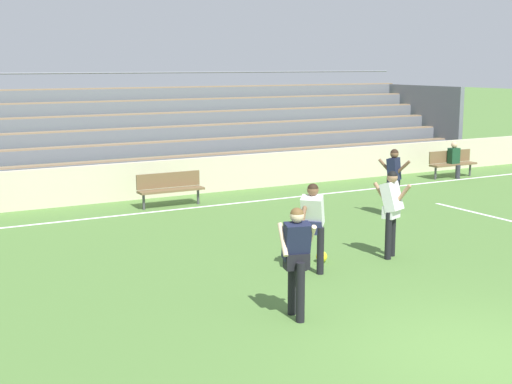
{
  "coord_description": "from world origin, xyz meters",
  "views": [
    {
      "loc": [
        -6.91,
        -6.28,
        3.77
      ],
      "look_at": [
        0.5,
        7.0,
        1.04
      ],
      "focal_mm": 50.25,
      "sensor_mm": 36.0,
      "label": 1
    }
  ],
  "objects_px": {
    "bleacher_stand": "(204,129)",
    "bench_near_bin": "(170,186)",
    "player_white_wide_right": "(312,220)",
    "player_dark_overlapping": "(394,176)",
    "player_dark_on_ball": "(297,253)",
    "bench_centre_sideline": "(452,161)",
    "player_white_pressing_high": "(391,206)",
    "spectator_seated": "(455,157)",
    "soccer_ball": "(322,257)"
  },
  "relations": [
    {
      "from": "spectator_seated",
      "to": "bench_near_bin",
      "type": "bearing_deg",
      "value": 179.34
    },
    {
      "from": "player_dark_overlapping",
      "to": "bleacher_stand",
      "type": "bearing_deg",
      "value": 96.87
    },
    {
      "from": "bleacher_stand",
      "to": "player_dark_overlapping",
      "type": "relative_size",
      "value": 11.67
    },
    {
      "from": "player_white_wide_right",
      "to": "player_dark_on_ball",
      "type": "xyz_separation_m",
      "value": [
        -1.54,
        -1.89,
        0.03
      ]
    },
    {
      "from": "spectator_seated",
      "to": "player_white_pressing_high",
      "type": "distance_m",
      "value": 10.74
    },
    {
      "from": "bleacher_stand",
      "to": "soccer_ball",
      "type": "height_order",
      "value": "bleacher_stand"
    },
    {
      "from": "player_white_pressing_high",
      "to": "spectator_seated",
      "type": "bearing_deg",
      "value": 39.11
    },
    {
      "from": "bench_centre_sideline",
      "to": "player_dark_overlapping",
      "type": "distance_m",
      "value": 6.97
    },
    {
      "from": "bleacher_stand",
      "to": "spectator_seated",
      "type": "xyz_separation_m",
      "value": [
        6.83,
        -5.0,
        -0.83
      ]
    },
    {
      "from": "bench_near_bin",
      "to": "bench_centre_sideline",
      "type": "xyz_separation_m",
      "value": [
        10.14,
        0.0,
        0.0
      ]
    },
    {
      "from": "player_white_pressing_high",
      "to": "player_white_wide_right",
      "type": "bearing_deg",
      "value": -177.21
    },
    {
      "from": "bench_centre_sideline",
      "to": "player_white_pressing_high",
      "type": "relative_size",
      "value": 1.04
    },
    {
      "from": "bench_near_bin",
      "to": "bench_centre_sideline",
      "type": "bearing_deg",
      "value": 0.0
    },
    {
      "from": "player_white_wide_right",
      "to": "player_dark_overlapping",
      "type": "relative_size",
      "value": 0.97
    },
    {
      "from": "player_dark_on_ball",
      "to": "soccer_ball",
      "type": "distance_m",
      "value": 3.26
    },
    {
      "from": "bench_near_bin",
      "to": "spectator_seated",
      "type": "height_order",
      "value": "spectator_seated"
    },
    {
      "from": "player_dark_on_ball",
      "to": "soccer_ball",
      "type": "height_order",
      "value": "player_dark_on_ball"
    },
    {
      "from": "player_white_pressing_high",
      "to": "bleacher_stand",
      "type": "bearing_deg",
      "value": 82.7
    },
    {
      "from": "player_white_wide_right",
      "to": "bench_near_bin",
      "type": "bearing_deg",
      "value": 89.2
    },
    {
      "from": "player_white_wide_right",
      "to": "player_white_pressing_high",
      "type": "relative_size",
      "value": 0.96
    },
    {
      "from": "bench_centre_sideline",
      "to": "player_white_pressing_high",
      "type": "xyz_separation_m",
      "value": [
        -8.33,
        -6.89,
        0.49
      ]
    },
    {
      "from": "bleacher_stand",
      "to": "spectator_seated",
      "type": "height_order",
      "value": "bleacher_stand"
    },
    {
      "from": "player_white_pressing_high",
      "to": "player_dark_overlapping",
      "type": "distance_m",
      "value": 3.95
    },
    {
      "from": "bleacher_stand",
      "to": "spectator_seated",
      "type": "distance_m",
      "value": 8.5
    },
    {
      "from": "player_dark_overlapping",
      "to": "soccer_ball",
      "type": "height_order",
      "value": "player_dark_overlapping"
    },
    {
      "from": "player_dark_overlapping",
      "to": "player_dark_on_ball",
      "type": "bearing_deg",
      "value": -140.33
    },
    {
      "from": "player_white_pressing_high",
      "to": "player_dark_on_ball",
      "type": "relative_size",
      "value": 1.02
    },
    {
      "from": "bench_centre_sideline",
      "to": "player_dark_overlapping",
      "type": "height_order",
      "value": "player_dark_overlapping"
    },
    {
      "from": "bench_centre_sideline",
      "to": "player_white_pressing_high",
      "type": "distance_m",
      "value": 10.82
    },
    {
      "from": "player_dark_overlapping",
      "to": "soccer_ball",
      "type": "distance_m",
      "value": 4.82
    },
    {
      "from": "bench_centre_sideline",
      "to": "player_dark_on_ball",
      "type": "height_order",
      "value": "player_dark_on_ball"
    },
    {
      "from": "bleacher_stand",
      "to": "player_white_wide_right",
      "type": "height_order",
      "value": "bleacher_stand"
    },
    {
      "from": "player_dark_overlapping",
      "to": "player_dark_on_ball",
      "type": "xyz_separation_m",
      "value": [
        -6.01,
        -4.98,
        -0.0
      ]
    },
    {
      "from": "bleacher_stand",
      "to": "player_dark_overlapping",
      "type": "bearing_deg",
      "value": -83.13
    },
    {
      "from": "soccer_ball",
      "to": "player_white_wide_right",
      "type": "bearing_deg",
      "value": -139.04
    },
    {
      "from": "player_white_wide_right",
      "to": "bleacher_stand",
      "type": "bearing_deg",
      "value": 73.97
    },
    {
      "from": "bleacher_stand",
      "to": "bench_centre_sideline",
      "type": "height_order",
      "value": "bleacher_stand"
    },
    {
      "from": "bleacher_stand",
      "to": "spectator_seated",
      "type": "bearing_deg",
      "value": -36.24
    },
    {
      "from": "bench_centre_sideline",
      "to": "player_white_wide_right",
      "type": "xyz_separation_m",
      "value": [
        -10.24,
        -6.98,
        0.44
      ]
    },
    {
      "from": "player_dark_on_ball",
      "to": "bleacher_stand",
      "type": "bearing_deg",
      "value": 70.22
    },
    {
      "from": "bench_near_bin",
      "to": "player_dark_overlapping",
      "type": "height_order",
      "value": "player_dark_overlapping"
    },
    {
      "from": "player_white_pressing_high",
      "to": "player_dark_on_ball",
      "type": "xyz_separation_m",
      "value": [
        -3.44,
        -1.98,
        -0.02
      ]
    },
    {
      "from": "bleacher_stand",
      "to": "bench_near_bin",
      "type": "height_order",
      "value": "bleacher_stand"
    },
    {
      "from": "bench_centre_sideline",
      "to": "player_dark_on_ball",
      "type": "relative_size",
      "value": 1.06
    },
    {
      "from": "player_dark_on_ball",
      "to": "soccer_ball",
      "type": "bearing_deg",
      "value": 48.64
    },
    {
      "from": "spectator_seated",
      "to": "player_white_wide_right",
      "type": "xyz_separation_m",
      "value": [
        -10.24,
        -6.87,
        0.28
      ]
    },
    {
      "from": "player_white_pressing_high",
      "to": "player_dark_on_ball",
      "type": "bearing_deg",
      "value": -150.04
    },
    {
      "from": "bench_near_bin",
      "to": "player_dark_overlapping",
      "type": "relative_size",
      "value": 1.06
    },
    {
      "from": "player_white_wide_right",
      "to": "player_white_pressing_high",
      "type": "bearing_deg",
      "value": 2.79
    },
    {
      "from": "bench_near_bin",
      "to": "player_white_wide_right",
      "type": "relative_size",
      "value": 1.09
    }
  ]
}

